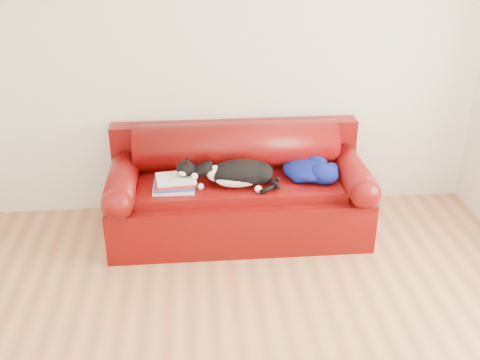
% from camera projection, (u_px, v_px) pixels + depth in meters
% --- Properties ---
extents(ground, '(4.50, 4.50, 0.00)m').
position_uv_depth(ground, '(243.00, 357.00, 3.46)').
color(ground, brown).
rests_on(ground, ground).
extents(room_shell, '(4.52, 4.02, 2.61)m').
position_uv_depth(room_shell, '(269.00, 95.00, 2.75)').
color(room_shell, beige).
rests_on(room_shell, ground).
extents(sofa_base, '(2.10, 0.90, 0.50)m').
position_uv_depth(sofa_base, '(238.00, 206.00, 4.70)').
color(sofa_base, '#3A0602').
rests_on(sofa_base, ground).
extents(sofa_back, '(2.10, 1.01, 0.88)m').
position_uv_depth(sofa_back, '(236.00, 161.00, 4.78)').
color(sofa_back, '#3A0602').
rests_on(sofa_back, ground).
extents(book_stack, '(0.33, 0.27, 0.10)m').
position_uv_depth(book_stack, '(175.00, 183.00, 4.39)').
color(book_stack, beige).
rests_on(book_stack, sofa_base).
extents(cat, '(0.71, 0.34, 0.26)m').
position_uv_depth(cat, '(240.00, 174.00, 4.43)').
color(cat, black).
rests_on(cat, sofa_base).
extents(blanket, '(0.52, 0.54, 0.15)m').
position_uv_depth(blanket, '(309.00, 169.00, 4.58)').
color(blanket, '#08024F').
rests_on(blanket, sofa_base).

